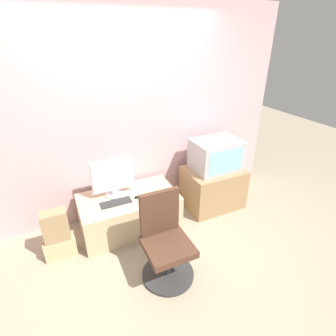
{
  "coord_description": "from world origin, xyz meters",
  "views": [
    {
      "loc": [
        -0.8,
        -1.73,
        2.22
      ],
      "look_at": [
        0.44,
        0.94,
        0.71
      ],
      "focal_mm": 28.0,
      "sensor_mm": 36.0,
      "label": 1
    }
  ],
  "objects_px": {
    "main_monitor": "(113,178)",
    "cardboard_box_lower": "(61,247)",
    "office_chair": "(166,244)",
    "crt_tv": "(216,155)",
    "keyboard": "(116,203)",
    "mouse": "(137,197)"
  },
  "relations": [
    {
      "from": "keyboard",
      "to": "office_chair",
      "type": "relative_size",
      "value": 0.4
    },
    {
      "from": "mouse",
      "to": "cardboard_box_lower",
      "type": "xyz_separation_m",
      "value": [
        -0.93,
        -0.06,
        -0.36
      ]
    },
    {
      "from": "keyboard",
      "to": "crt_tv",
      "type": "xyz_separation_m",
      "value": [
        1.42,
        0.08,
        0.31
      ]
    },
    {
      "from": "office_chair",
      "to": "keyboard",
      "type": "bearing_deg",
      "value": 110.46
    },
    {
      "from": "office_chair",
      "to": "crt_tv",
      "type": "bearing_deg",
      "value": 36.96
    },
    {
      "from": "mouse",
      "to": "crt_tv",
      "type": "relative_size",
      "value": 0.08
    },
    {
      "from": "crt_tv",
      "to": "cardboard_box_lower",
      "type": "xyz_separation_m",
      "value": [
        -2.1,
        -0.15,
        -0.66
      ]
    },
    {
      "from": "keyboard",
      "to": "mouse",
      "type": "relative_size",
      "value": 7.16
    },
    {
      "from": "main_monitor",
      "to": "cardboard_box_lower",
      "type": "xyz_separation_m",
      "value": [
        -0.71,
        -0.24,
        -0.58
      ]
    },
    {
      "from": "keyboard",
      "to": "office_chair",
      "type": "bearing_deg",
      "value": -69.54
    },
    {
      "from": "crt_tv",
      "to": "cardboard_box_lower",
      "type": "bearing_deg",
      "value": -175.78
    },
    {
      "from": "main_monitor",
      "to": "office_chair",
      "type": "bearing_deg",
      "value": -74.72
    },
    {
      "from": "crt_tv",
      "to": "office_chair",
      "type": "relative_size",
      "value": 0.69
    },
    {
      "from": "office_chair",
      "to": "cardboard_box_lower",
      "type": "bearing_deg",
      "value": 144.15
    },
    {
      "from": "main_monitor",
      "to": "keyboard",
      "type": "distance_m",
      "value": 0.29
    },
    {
      "from": "main_monitor",
      "to": "keyboard",
      "type": "relative_size",
      "value": 1.4
    },
    {
      "from": "keyboard",
      "to": "cardboard_box_lower",
      "type": "xyz_separation_m",
      "value": [
        -0.68,
        -0.07,
        -0.35
      ]
    },
    {
      "from": "mouse",
      "to": "cardboard_box_lower",
      "type": "height_order",
      "value": "mouse"
    },
    {
      "from": "cardboard_box_lower",
      "to": "mouse",
      "type": "bearing_deg",
      "value": 3.89
    },
    {
      "from": "main_monitor",
      "to": "mouse",
      "type": "relative_size",
      "value": 10.05
    },
    {
      "from": "keyboard",
      "to": "crt_tv",
      "type": "height_order",
      "value": "crt_tv"
    },
    {
      "from": "keyboard",
      "to": "mouse",
      "type": "height_order",
      "value": "mouse"
    }
  ]
}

